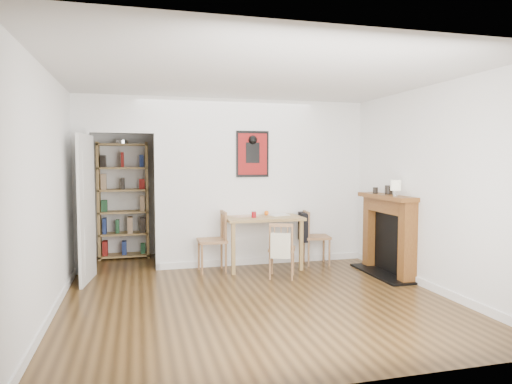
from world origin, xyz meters
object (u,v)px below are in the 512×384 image
object	(u,v)px
bookshelf	(123,201)
fireplace	(389,232)
notebook	(279,215)
ceramic_jar_a	(389,190)
dining_table	(262,223)
chair_left	(212,241)
chair_right	(315,237)
chair_front	(282,249)
ceramic_jar_b	(375,190)
orange_fruit	(266,213)
red_glass	(254,215)
mantel_lamp	(396,186)

from	to	relation	value
bookshelf	fireplace	world-z (taller)	bookshelf
notebook	ceramic_jar_a	bearing A→B (deg)	-31.44
dining_table	ceramic_jar_a	xyz separation A→B (m)	(1.67, -0.81, 0.53)
chair_left	chair_right	world-z (taller)	chair_left
chair_front	bookshelf	distance (m)	2.98
bookshelf	ceramic_jar_b	size ratio (longest dim) A/B	20.86
orange_fruit	notebook	bearing A→B (deg)	-21.47
red_glass	notebook	distance (m)	0.47
red_glass	ceramic_jar_a	distance (m)	2.00
dining_table	red_glass	world-z (taller)	red_glass
dining_table	chair_front	bearing A→B (deg)	-80.45
chair_left	mantel_lamp	size ratio (longest dim) A/B	4.06
orange_fruit	bookshelf	bearing A→B (deg)	151.52
ceramic_jar_a	ceramic_jar_b	world-z (taller)	ceramic_jar_a
red_glass	ceramic_jar_b	world-z (taller)	ceramic_jar_b
dining_table	mantel_lamp	bearing A→B (deg)	-35.95
chair_right	fireplace	bearing A→B (deg)	-47.17
ceramic_jar_a	ceramic_jar_b	bearing A→B (deg)	116.60
chair_left	mantel_lamp	xyz separation A→B (m)	(2.37, -1.10, 0.85)
fireplace	orange_fruit	bearing A→B (deg)	148.25
chair_left	notebook	world-z (taller)	chair_left
chair_left	fireplace	size ratio (longest dim) A/B	0.72
dining_table	ceramic_jar_a	bearing A→B (deg)	-25.72
fireplace	orange_fruit	size ratio (longest dim) A/B	17.26
dining_table	bookshelf	bearing A→B (deg)	147.99
chair_right	notebook	size ratio (longest dim) A/B	2.90
chair_right	bookshelf	distance (m)	3.27
dining_table	chair_left	xyz separation A→B (m)	(-0.79, -0.05, -0.25)
dining_table	bookshelf	world-z (taller)	bookshelf
bookshelf	ceramic_jar_a	bearing A→B (deg)	-29.30
chair_front	fireplace	distance (m)	1.58
chair_left	chair_right	distance (m)	1.66
chair_left	mantel_lamp	bearing A→B (deg)	-24.92
red_glass	chair_front	bearing A→B (deg)	-62.87
orange_fruit	ceramic_jar_b	world-z (taller)	ceramic_jar_b
fireplace	mantel_lamp	size ratio (longest dim) A/B	5.61
fireplace	orange_fruit	xyz separation A→B (m)	(-1.56, 0.97, 0.22)
chair_left	notebook	size ratio (longest dim) A/B	3.05
dining_table	notebook	distance (m)	0.30
mantel_lamp	orange_fruit	bearing A→B (deg)	139.52
notebook	ceramic_jar_b	bearing A→B (deg)	-26.74
bookshelf	ceramic_jar_b	world-z (taller)	bookshelf
mantel_lamp	ceramic_jar_a	size ratio (longest dim) A/B	1.69
notebook	orange_fruit	bearing A→B (deg)	158.53
chair_front	ceramic_jar_a	xyz separation A→B (m)	(1.57, -0.16, 0.82)
dining_table	chair_right	xyz separation A→B (m)	(0.87, 0.00, -0.26)
chair_left	ceramic_jar_a	world-z (taller)	ceramic_jar_a
dining_table	notebook	bearing A→B (deg)	9.86
chair_right	red_glass	distance (m)	1.12
orange_fruit	notebook	xyz separation A→B (m)	(0.18, -0.07, -0.03)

